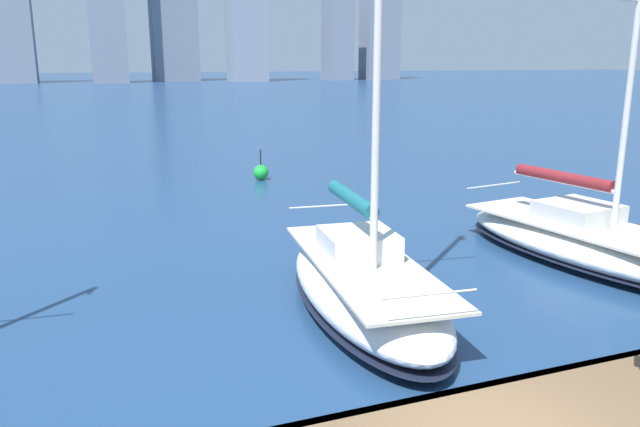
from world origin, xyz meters
TOP-DOWN VIEW (x-y plane):
  - city_skyline at (0.18, -163.23)m, footprint 171.26×18.83m
  - sailboat_maroon at (-8.03, -6.92)m, footprint 4.16×8.71m
  - sailboat_teal at (-0.75, -5.80)m, footprint 3.27×7.42m
  - channel_buoy at (-2.82, -21.63)m, footprint 0.70×0.70m

SIDE VIEW (x-z plane):
  - channel_buoy at x=-2.82m, z-range -0.34..1.06m
  - sailboat_maroon at x=-8.03m, z-range -4.71..5.87m
  - sailboat_teal at x=-0.75m, z-range -5.15..6.54m
  - city_skyline at x=0.18m, z-range -9.15..43.83m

